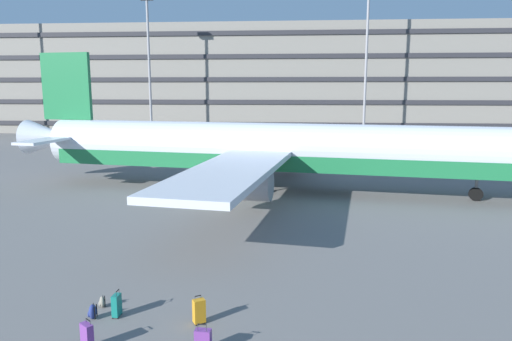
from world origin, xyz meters
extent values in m
plane|color=slate|center=(0.00, 0.00, 0.00)|extent=(600.00, 600.00, 0.00)
cube|color=gray|center=(0.00, 52.45, 8.97)|extent=(161.95, 14.06, 17.94)
cube|color=#2D2D33|center=(0.00, 45.32, 1.79)|extent=(160.33, 0.24, 0.70)
cube|color=#2D2D33|center=(0.00, 45.32, 5.38)|extent=(160.33, 0.24, 0.70)
cube|color=#2D2D33|center=(0.00, 45.32, 8.97)|extent=(160.33, 0.24, 0.70)
cube|color=#2D2D33|center=(0.00, 45.32, 12.56)|extent=(160.33, 0.24, 0.70)
cube|color=#2D2D33|center=(0.00, 45.32, 16.14)|extent=(160.33, 0.24, 0.70)
cylinder|color=silver|center=(4.81, 3.55, 3.30)|extent=(36.17, 8.83, 3.54)
cube|color=#1E723F|center=(4.81, 3.55, 2.32)|extent=(34.73, 8.55, 1.13)
cone|color=silver|center=(-14.24, 6.40, 3.56)|extent=(4.62, 3.43, 2.83)
cube|color=#1E723F|center=(-12.42, 6.12, 7.72)|extent=(4.25, 0.98, 5.31)
cube|color=silver|center=(-11.53, 9.39, 3.74)|extent=(2.57, 5.52, 0.20)
cube|color=silver|center=(-12.52, 2.74, 3.74)|extent=(2.57, 5.52, 0.20)
cube|color=silver|center=(5.20, 12.93, 3.03)|extent=(6.59, 15.62, 0.36)
cube|color=silver|center=(2.43, -5.54, 3.03)|extent=(6.59, 15.62, 0.36)
cylinder|color=#9E9EA3|center=(5.29, 10.16, 1.76)|extent=(2.79, 2.30, 1.95)
cylinder|color=#9E9EA3|center=(3.33, -2.92, 1.76)|extent=(2.79, 2.30, 1.95)
cylinder|color=black|center=(18.35, 1.52, 0.45)|extent=(0.94, 0.48, 0.90)
cylinder|color=slate|center=(18.35, 1.52, 1.21)|extent=(0.20, 0.20, 1.53)
cylinder|color=black|center=(3.60, 5.25, 0.45)|extent=(0.94, 0.48, 0.90)
cylinder|color=slate|center=(3.60, 5.25, 1.21)|extent=(0.20, 0.20, 1.53)
cylinder|color=black|center=(3.16, 2.27, 0.45)|extent=(0.94, 0.48, 0.90)
cylinder|color=slate|center=(3.16, 2.27, 1.21)|extent=(0.20, 0.20, 1.53)
cylinder|color=gray|center=(-15.53, 38.40, 10.01)|extent=(0.36, 0.36, 20.02)
cylinder|color=gray|center=(15.90, 38.40, 12.68)|extent=(0.36, 0.36, 25.36)
cube|color=#72388C|center=(-0.03, -18.71, 0.43)|extent=(0.47, 0.43, 0.76)
cylinder|color=#333338|center=(0.11, -18.73, 0.86)|extent=(0.02, 0.02, 0.11)
cylinder|color=#333338|center=(-0.08, -18.59, 0.86)|extent=(0.02, 0.02, 0.11)
cube|color=black|center=(0.01, -18.66, 0.91)|extent=(0.20, 0.17, 0.02)
cube|color=#147266|center=(0.08, -16.66, 0.41)|extent=(0.23, 0.40, 0.73)
cylinder|color=#333338|center=(0.14, -16.78, 0.86)|extent=(0.02, 0.02, 0.16)
cylinder|color=#333338|center=(0.15, -16.56, 0.86)|extent=(0.02, 0.02, 0.16)
cube|color=black|center=(0.14, -16.67, 0.94)|extent=(0.04, 0.22, 0.02)
cylinder|color=black|center=(-0.01, -16.81, 0.03)|extent=(0.05, 0.02, 0.05)
cylinder|color=black|center=(0.01, -16.50, 0.03)|extent=(0.05, 0.02, 0.05)
cylinder|color=black|center=(0.15, -16.83, 0.03)|extent=(0.05, 0.02, 0.05)
cylinder|color=black|center=(0.17, -16.51, 0.03)|extent=(0.05, 0.02, 0.05)
cube|color=#72388C|center=(3.40, -18.61, 0.39)|extent=(0.49, 0.30, 0.68)
cylinder|color=#333338|center=(3.26, -18.68, 0.83)|extent=(0.02, 0.02, 0.21)
cylinder|color=#333338|center=(3.52, -18.70, 0.83)|extent=(0.02, 0.02, 0.21)
cube|color=black|center=(3.39, -18.69, 0.94)|extent=(0.26, 0.05, 0.02)
cube|color=orange|center=(2.93, -16.89, 0.44)|extent=(0.46, 0.43, 0.78)
cylinder|color=#333338|center=(2.98, -16.77, 0.88)|extent=(0.02, 0.02, 0.10)
cylinder|color=#333338|center=(2.80, -16.88, 0.88)|extent=(0.02, 0.02, 0.10)
cube|color=black|center=(2.89, -16.83, 0.92)|extent=(0.19, 0.13, 0.02)
cylinder|color=black|center=(3.12, -16.90, 0.03)|extent=(0.04, 0.05, 0.05)
cylinder|color=black|center=(2.86, -17.06, 0.03)|extent=(0.04, 0.05, 0.05)
cylinder|color=black|center=(3.01, -16.72, 0.03)|extent=(0.04, 0.05, 0.05)
cylinder|color=black|center=(2.75, -16.88, 0.03)|extent=(0.04, 0.05, 0.05)
ellipsoid|color=navy|center=(-0.67, -16.88, 0.26)|extent=(0.27, 0.37, 0.51)
ellipsoid|color=navy|center=(-0.77, -16.89, 0.18)|extent=(0.13, 0.25, 0.23)
torus|color=black|center=(-0.63, -16.88, 0.52)|extent=(0.02, 0.08, 0.08)
cube|color=black|center=(-0.55, -16.97, 0.26)|extent=(0.03, 0.04, 0.44)
cube|color=black|center=(-0.57, -16.78, 0.26)|extent=(0.03, 0.04, 0.44)
ellipsoid|color=gray|center=(-0.69, -16.03, 0.20)|extent=(0.32, 0.38, 0.40)
ellipsoid|color=gray|center=(-0.77, -16.07, 0.14)|extent=(0.18, 0.25, 0.18)
torus|color=black|center=(-0.67, -16.02, 0.41)|extent=(0.05, 0.08, 0.08)
cube|color=black|center=(-0.57, -16.07, 0.20)|extent=(0.04, 0.04, 0.34)
cube|color=black|center=(-0.65, -15.91, 0.20)|extent=(0.04, 0.04, 0.34)
camera|label=1|loc=(5.96, -31.03, 7.59)|focal=33.11mm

